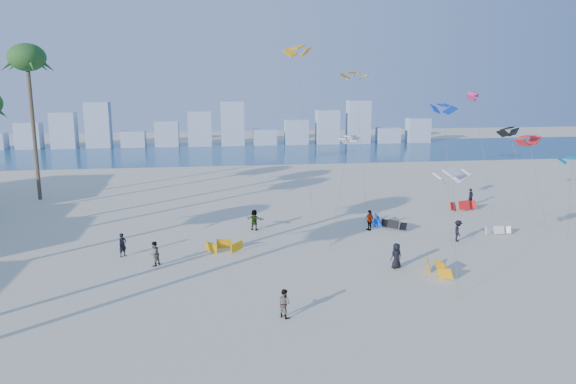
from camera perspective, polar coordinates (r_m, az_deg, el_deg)
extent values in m
plane|color=beige|center=(27.74, -1.66, -16.25)|extent=(220.00, 220.00, 0.00)
plane|color=navy|center=(97.24, -6.31, 4.11)|extent=(220.00, 220.00, 0.00)
imported|color=black|center=(42.58, -16.75, -5.26)|extent=(0.75, 0.76, 1.77)
imported|color=gray|center=(30.97, -0.41, -11.43)|extent=(0.98, 1.01, 1.63)
imported|color=black|center=(39.09, 11.15, -6.50)|extent=(1.01, 0.82, 1.79)
imported|color=gray|center=(48.12, 8.41, -2.90)|extent=(0.83, 1.13, 1.79)
imported|color=black|center=(46.52, 17.18, -3.86)|extent=(0.92, 1.26, 1.74)
imported|color=gray|center=(47.74, -3.50, -2.90)|extent=(1.72, 1.32, 1.81)
imported|color=black|center=(59.67, 18.38, -0.50)|extent=(0.77, 0.67, 1.79)
imported|color=gray|center=(39.96, -13.67, -6.22)|extent=(1.05, 1.09, 1.76)
cylinder|color=#595959|center=(43.83, 5.40, 0.07)|extent=(2.61, 4.54, 8.28)
cylinder|color=#595959|center=(44.41, 16.24, 1.52)|extent=(0.32, 2.57, 10.89)
cylinder|color=#595959|center=(53.14, 24.36, 0.91)|extent=(0.90, 2.68, 7.85)
cylinder|color=#595959|center=(52.06, 1.77, 6.16)|extent=(1.02, 4.25, 15.75)
cylinder|color=#595959|center=(53.56, 19.62, 3.37)|extent=(0.76, 4.37, 11.55)
cylinder|color=#595959|center=(52.02, 27.15, -0.56)|extent=(2.68, 4.32, 6.08)
cylinder|color=#595959|center=(58.33, 7.48, 5.55)|extent=(0.19, 5.59, 13.47)
cylinder|color=#595959|center=(54.44, 23.03, 1.51)|extent=(1.17, 4.27, 8.32)
cylinder|color=#595959|center=(34.93, 16.90, -4.29)|extent=(0.30, 2.38, 7.32)
cylinder|color=brown|center=(64.33, -24.82, 5.83)|extent=(0.40, 0.40, 14.98)
ellipsoid|color=#23521D|center=(64.11, -25.42, 12.49)|extent=(3.80, 3.80, 2.85)
cube|color=#9EADBF|center=(111.90, -25.24, 5.30)|extent=(4.40, 3.00, 4.80)
cube|color=#9EADBF|center=(110.13, -22.18, 5.94)|extent=(4.40, 3.00, 6.60)
cube|color=#9EADBF|center=(108.70, -19.04, 6.58)|extent=(4.40, 3.00, 8.40)
cube|color=#9EADBF|center=(107.94, -15.70, 5.31)|extent=(4.40, 3.00, 3.00)
cube|color=#9EADBF|center=(107.18, -12.42, 5.91)|extent=(4.40, 3.00, 4.80)
cube|color=#9EADBF|center=(106.79, -9.11, 6.51)|extent=(4.40, 3.00, 6.60)
cube|color=#9EADBF|center=(106.76, -5.77, 7.08)|extent=(4.40, 3.00, 8.40)
cube|color=#9EADBF|center=(107.43, -2.42, 5.71)|extent=(4.40, 3.00, 3.00)
cube|color=#9EADBF|center=(108.10, 0.87, 6.24)|extent=(4.40, 3.00, 4.80)
cube|color=#9EADBF|center=(109.13, 4.11, 6.74)|extent=(4.40, 3.00, 6.60)
cube|color=#9EADBF|center=(110.51, 7.29, 7.21)|extent=(4.40, 3.00, 8.40)
cube|color=#9EADBF|center=(112.53, 10.32, 5.81)|extent=(4.40, 3.00, 3.00)
cube|color=#9EADBF|center=(114.52, 13.30, 6.24)|extent=(4.40, 3.00, 4.80)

